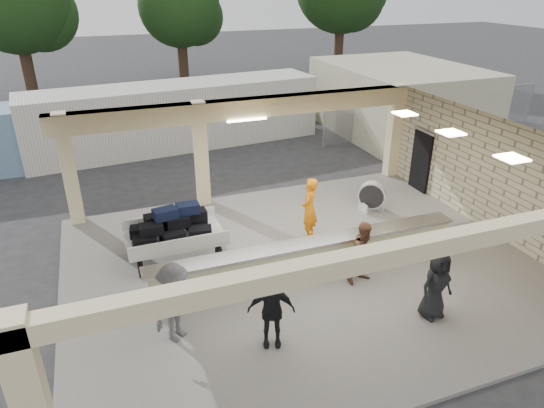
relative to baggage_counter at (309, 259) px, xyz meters
name	(u,v)px	position (x,y,z in m)	size (l,w,h in m)	color
ground	(301,268)	(0.00, 0.50, -0.59)	(120.00, 120.00, 0.00)	#2A2A2C
pavilion	(299,211)	(0.21, 1.16, 0.76)	(12.01, 10.00, 3.55)	slate
baggage_counter	(309,259)	(0.00, 0.00, 0.00)	(8.20, 0.58, 0.98)	#BFBF8F
luggage_cart	(173,231)	(-3.03, 2.05, 0.32)	(2.59, 1.63, 1.50)	silver
drum_fan	(372,195)	(3.47, 2.76, 0.04)	(0.87, 0.80, 0.99)	silver
baggage_handler	(309,209)	(0.79, 1.77, 0.45)	(0.68, 0.37, 1.87)	orange
passenger_a	(364,253)	(1.15, -0.69, 0.32)	(0.79, 0.35, 1.62)	brown
passenger_b	(271,311)	(-1.78, -2.05, 0.34)	(0.97, 0.35, 1.65)	black
passenger_c	(175,303)	(-3.57, -1.20, 0.41)	(1.16, 0.41, 1.79)	#4C4C51
passenger_d	(436,285)	(1.92, -2.45, 0.33)	(0.80, 0.33, 1.64)	black
car_white_a	(345,103)	(8.52, 14.09, 0.11)	(2.32, 4.90, 1.40)	silver
car_white_b	(377,98)	(10.67, 14.23, 0.15)	(1.75, 4.68, 1.48)	silver
car_dark	(310,99)	(6.93, 15.25, 0.20)	(1.66, 4.71, 1.57)	black
container_white	(177,115)	(-1.10, 11.93, 0.81)	(12.88, 2.58, 2.79)	silver
fence	(435,112)	(11.00, 9.50, 0.47)	(12.06, 0.06, 2.03)	gray
tree_left	(21,3)	(-7.68, 24.66, 5.00)	(6.60, 6.30, 9.00)	#382619
tree_mid	(183,9)	(2.32, 26.66, 4.38)	(6.00, 5.60, 8.00)	#382619
adjacent_building	(398,99)	(9.50, 10.50, 1.01)	(6.00, 8.00, 3.20)	#BCB896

